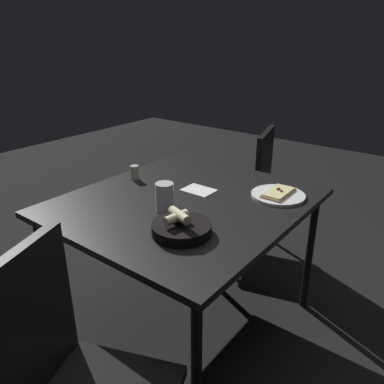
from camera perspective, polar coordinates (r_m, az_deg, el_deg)
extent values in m
plane|color=black|center=(2.25, -0.83, -18.64)|extent=(8.00, 8.00, 0.00)
cube|color=black|center=(1.85, -0.95, -1.52)|extent=(1.05, 1.17, 0.03)
cylinder|color=black|center=(2.05, -20.95, -12.41)|extent=(0.04, 0.04, 0.71)
cylinder|color=black|center=(1.50, 0.65, -26.00)|extent=(0.04, 0.04, 0.71)
cylinder|color=black|center=(2.64, -1.67, -2.67)|extent=(0.04, 0.04, 0.71)
cylinder|color=black|center=(2.24, 17.21, -8.73)|extent=(0.04, 0.04, 0.71)
cylinder|color=white|center=(1.92, 12.78, -0.47)|extent=(0.26, 0.26, 0.01)
cube|color=tan|center=(1.92, 12.81, -0.14)|extent=(0.11, 0.20, 0.01)
cube|color=beige|center=(1.92, 12.84, 0.08)|extent=(0.10, 0.18, 0.01)
sphere|color=brown|center=(1.93, 12.73, 0.35)|extent=(0.02, 0.02, 0.02)
sphere|color=brown|center=(1.93, 12.90, 0.43)|extent=(0.02, 0.02, 0.02)
sphere|color=brown|center=(1.91, 13.27, 0.09)|extent=(0.02, 0.02, 0.02)
cylinder|color=black|center=(1.53, -1.57, -5.55)|extent=(0.24, 0.24, 0.05)
cylinder|color=beige|center=(1.49, -1.91, -3.50)|extent=(0.12, 0.07, 0.04)
cylinder|color=beige|center=(1.50, -2.40, -3.83)|extent=(0.05, 0.11, 0.04)
cylinder|color=#B51414|center=(1.49, -0.34, -6.44)|extent=(0.06, 0.06, 0.03)
cylinder|color=silver|center=(1.71, -4.12, -0.80)|extent=(0.08, 0.08, 0.13)
cylinder|color=#B77622|center=(1.71, -4.10, -1.52)|extent=(0.07, 0.07, 0.08)
cylinder|color=#BFB299|center=(2.11, -8.57, 2.71)|extent=(0.04, 0.04, 0.06)
cylinder|color=maroon|center=(2.12, -8.55, 2.35)|extent=(0.04, 0.04, 0.03)
cylinder|color=#B7B7BC|center=(2.10, -8.63, 3.73)|extent=(0.05, 0.05, 0.01)
cube|color=white|center=(1.95, 1.02, 0.27)|extent=(0.16, 0.12, 0.00)
cube|color=#2B2B2B|center=(2.78, 6.43, 0.47)|extent=(0.55, 0.55, 0.04)
cube|color=black|center=(2.66, 10.81, 4.51)|extent=(0.15, 0.41, 0.42)
cylinder|color=black|center=(3.09, 3.80, -1.77)|extent=(0.03, 0.03, 0.42)
cylinder|color=black|center=(2.76, 1.36, -4.80)|extent=(0.03, 0.03, 0.42)
cylinder|color=black|center=(3.01, 10.71, -2.84)|extent=(0.03, 0.03, 0.42)
cylinder|color=black|center=(2.67, 9.06, -6.12)|extent=(0.03, 0.03, 0.42)
cube|color=black|center=(1.25, -23.96, -18.31)|extent=(0.19, 0.40, 0.48)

